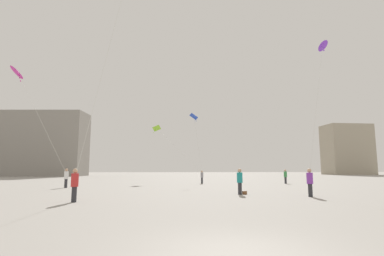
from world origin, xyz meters
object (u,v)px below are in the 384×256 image
kite_magenta_diamond (18,72)px  handbag_beside_flyer (245,193)px  person_in_grey (202,176)px  building_right_hall (347,150)px  kite_violet_diamond (322,47)px  person_in_purple (310,181)px  building_centre_hall (31,144)px  kite_lime_delta (157,129)px  kite_cobalt_delta (194,117)px  person_in_white (66,177)px  person_in_teal (240,180)px  person_in_green (285,176)px  person_in_red (75,184)px

kite_magenta_diamond → handbag_beside_flyer: 19.98m
person_in_grey → building_right_hall: building_right_hall is taller
kite_violet_diamond → building_right_hall: (41.38, 65.31, -4.68)m
person_in_purple → building_centre_hall: size_ratio=0.07×
person_in_purple → handbag_beside_flyer: person_in_purple is taller
kite_lime_delta → kite_cobalt_delta: 7.12m
person_in_white → person_in_grey: person_in_white is taller
kite_cobalt_delta → building_right_hall: bearing=45.4°
person_in_teal → person_in_purple: size_ratio=0.99×
person_in_purple → kite_violet_diamond: size_ratio=0.16×
person_in_grey → building_centre_hall: 56.92m
person_in_grey → building_right_hall: (50.70, 52.31, 6.84)m
building_right_hall → kite_lime_delta: bearing=-140.1°
person_in_green → kite_cobalt_delta: kite_cobalt_delta is taller
person_in_purple → person_in_green: size_ratio=1.06×
person_in_green → building_right_hall: bearing=1.5°
person_in_purple → kite_violet_diamond: kite_violet_diamond is taller
person_in_green → building_right_hall: 67.25m
person_in_red → building_right_hall: 94.02m
person_in_purple → kite_magenta_diamond: size_ratio=0.21×
person_in_green → handbag_beside_flyer: bearing=-171.7°
person_in_teal → kite_lime_delta: 22.96m
kite_lime_delta → kite_cobalt_delta: kite_cobalt_delta is taller
kite_magenta_diamond → person_in_grey: bearing=39.4°
person_in_green → kite_cobalt_delta: size_ratio=0.23×
person_in_green → kite_lime_delta: bearing=108.2°
person_in_teal → person_in_purple: (4.19, -1.98, 0.01)m
person_in_purple → kite_magenta_diamond: (-21.34, 4.63, 8.42)m
person_in_purple → person_in_green: bearing=-139.1°
person_in_grey → kite_magenta_diamond: bearing=60.1°
building_right_hall → person_in_grey: bearing=-134.1°
kite_cobalt_delta → person_in_green: bearing=-4.8°
kite_lime_delta → kite_violet_diamond: bearing=-50.0°
person_in_red → person_in_purple: same height
person_in_teal → kite_magenta_diamond: 19.29m
kite_magenta_diamond → kite_lime_delta: bearing=60.8°
kite_violet_diamond → kite_cobalt_delta: kite_violet_diamond is taller
person_in_red → person_in_green: 27.06m
person_in_grey → kite_magenta_diamond: size_ratio=0.18×
kite_violet_diamond → building_right_hall: bearing=57.6°
kite_magenta_diamond → kite_violet_diamond: bearing=0.4°
person_in_grey → person_in_green: 10.22m
kite_cobalt_delta → building_right_hall: 73.52m
kite_lime_delta → kite_violet_diamond: kite_violet_diamond is taller
kite_lime_delta → handbag_beside_flyer: (7.31, -20.82, -7.27)m
building_centre_hall → person_in_purple: bearing=-52.6°
person_in_teal → building_right_hall: 84.55m
building_centre_hall → person_in_red: bearing=-63.4°
person_in_green → kite_violet_diamond: size_ratio=0.15×
person_in_purple → handbag_beside_flyer: (-3.84, 2.08, -0.88)m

